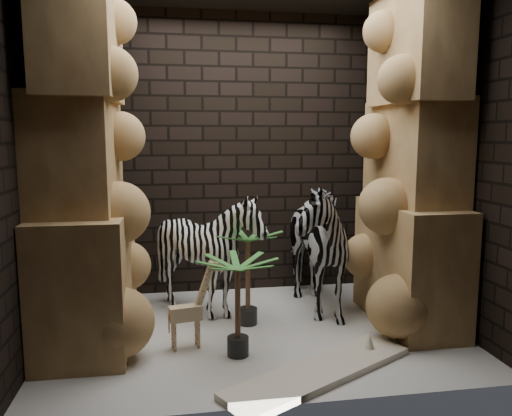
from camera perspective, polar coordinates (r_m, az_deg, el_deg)
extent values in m
plane|color=beige|center=(4.57, -0.05, -13.75)|extent=(3.50, 3.50, 0.00)
plane|color=black|center=(5.48, -2.20, 6.02)|extent=(3.50, 0.00, 3.50)
plane|color=black|center=(3.02, 3.85, 4.27)|extent=(3.50, 0.00, 3.50)
plane|color=black|center=(4.31, -23.72, 4.77)|extent=(0.00, 3.00, 3.00)
plane|color=black|center=(4.84, 20.92, 5.21)|extent=(0.00, 3.00, 3.00)
imported|color=white|center=(4.93, 5.66, -2.85)|extent=(0.80, 1.35, 1.53)
imported|color=white|center=(4.80, -5.42, -5.88)|extent=(0.97, 1.20, 1.09)
cube|color=beige|center=(3.83, 7.29, -17.93)|extent=(1.57, 1.12, 0.05)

